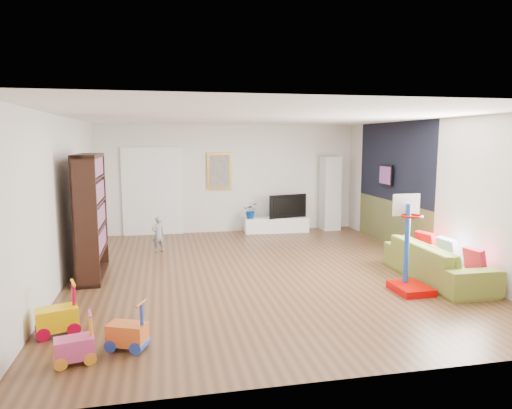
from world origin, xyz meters
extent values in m
cube|color=brown|center=(0.00, 0.00, 0.00)|extent=(6.50, 7.50, 0.00)
cube|color=white|center=(0.00, 0.00, 2.70)|extent=(6.50, 7.50, 0.00)
cube|color=silver|center=(0.00, 3.75, 1.35)|extent=(6.50, 0.00, 2.70)
cube|color=silver|center=(0.00, -3.75, 1.35)|extent=(6.50, 0.00, 2.70)
cube|color=silver|center=(-3.25, 0.00, 1.35)|extent=(0.00, 7.50, 2.70)
cube|color=white|center=(3.25, 0.00, 1.35)|extent=(0.00, 7.50, 2.70)
cube|color=black|center=(3.23, 1.40, 1.85)|extent=(0.01, 3.20, 1.70)
cube|color=brown|center=(3.23, 1.40, 0.50)|extent=(0.01, 3.20, 1.00)
cube|color=white|center=(-1.90, 3.71, 1.05)|extent=(1.45, 0.06, 2.10)
cube|color=gold|center=(-0.25, 3.71, 1.55)|extent=(0.62, 0.06, 0.92)
cube|color=#7F3F8C|center=(3.17, 1.60, 1.55)|extent=(0.04, 0.56, 0.46)
cube|color=white|center=(1.14, 3.38, 0.19)|extent=(1.63, 0.48, 0.38)
cube|color=silver|center=(2.60, 3.47, 0.95)|extent=(0.46, 0.46, 1.90)
cube|color=black|center=(-2.86, 0.33, 1.04)|extent=(0.40, 1.43, 2.08)
imported|color=olive|center=(2.77, -1.07, 0.31)|extent=(0.87, 2.16, 0.63)
cube|color=#B90200|center=(2.02, -1.53, 0.75)|extent=(0.53, 0.64, 1.50)
cube|color=#F6C403|center=(-2.93, -2.09, 0.31)|extent=(0.53, 0.41, 0.62)
cube|color=orange|center=(-2.09, -2.66, 0.28)|extent=(0.48, 0.40, 0.55)
cube|color=#DD4384|center=(-2.60, -2.89, 0.26)|extent=(0.44, 0.32, 0.52)
imported|color=gray|center=(-1.77, 1.85, 0.38)|extent=(0.33, 0.28, 0.75)
imported|color=black|center=(1.39, 3.38, 0.67)|extent=(1.03, 0.37, 0.59)
imported|color=navy|center=(0.48, 3.36, 0.58)|extent=(0.43, 0.39, 0.41)
cube|color=#B11930|center=(3.00, -1.67, 0.50)|extent=(0.15, 0.37, 0.36)
cube|color=silver|center=(2.97, -1.03, 0.50)|extent=(0.14, 0.41, 0.40)
cube|color=red|center=(2.94, -0.43, 0.50)|extent=(0.20, 0.39, 0.38)
camera|label=1|loc=(-1.66, -7.65, 2.30)|focal=32.00mm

